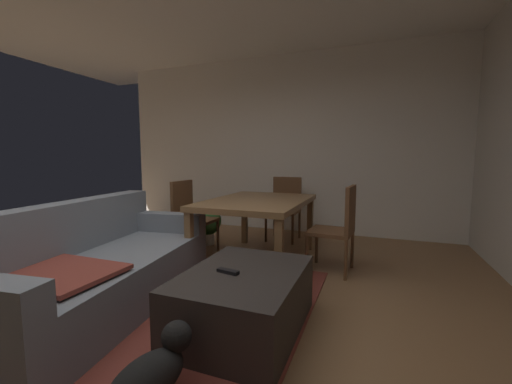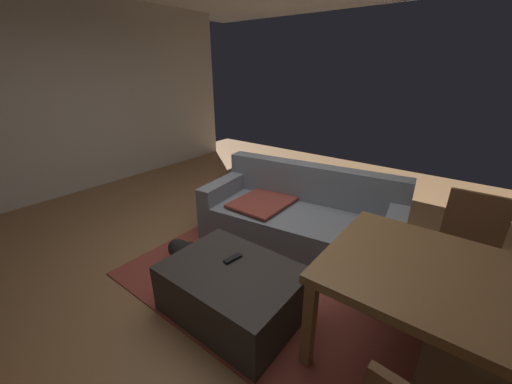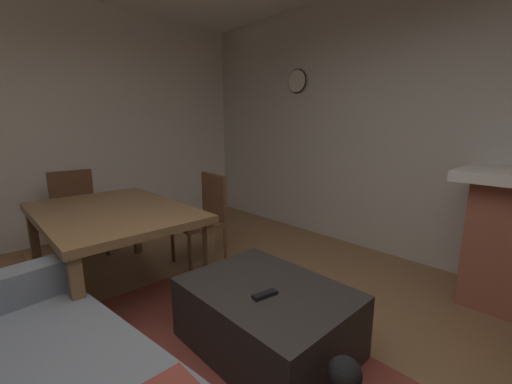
{
  "view_description": "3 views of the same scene",
  "coord_description": "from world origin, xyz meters",
  "px_view_note": "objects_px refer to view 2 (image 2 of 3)",
  "views": [
    {
      "loc": [
        -1.63,
        -1.44,
        1.21
      ],
      "look_at": [
        0.16,
        -0.75,
        1.0
      ],
      "focal_mm": 21.92,
      "sensor_mm": 36.0,
      "label": 1
    },
    {
      "loc": [
        1.6,
        -1.99,
        1.86
      ],
      "look_at": [
        0.35,
        -0.38,
        1.0
      ],
      "focal_mm": 20.84,
      "sensor_mm": 36.0,
      "label": 2
    },
    {
      "loc": [
        -0.98,
        0.69,
        1.42
      ],
      "look_at": [
        0.58,
        -0.78,
        0.97
      ],
      "focal_mm": 22.22,
      "sensor_mm": 36.0,
      "label": 3
    }
  ],
  "objects_px": {
    "ottoman_coffee_table": "(233,291)",
    "tv_remote": "(233,258)",
    "dining_chair_north": "(468,243)",
    "dining_table": "(462,291)",
    "couch": "(300,218)",
    "small_dog": "(183,252)"
  },
  "relations": [
    {
      "from": "couch",
      "to": "dining_chair_north",
      "type": "relative_size",
      "value": 2.36
    },
    {
      "from": "dining_chair_north",
      "to": "small_dog",
      "type": "distance_m",
      "value": 2.53
    },
    {
      "from": "dining_chair_north",
      "to": "dining_table",
      "type": "bearing_deg",
      "value": -89.97
    },
    {
      "from": "dining_table",
      "to": "small_dog",
      "type": "height_order",
      "value": "dining_table"
    },
    {
      "from": "ottoman_coffee_table",
      "to": "dining_table",
      "type": "distance_m",
      "value": 1.54
    },
    {
      "from": "couch",
      "to": "dining_chair_north",
      "type": "height_order",
      "value": "dining_chair_north"
    },
    {
      "from": "tv_remote",
      "to": "small_dog",
      "type": "height_order",
      "value": "tv_remote"
    },
    {
      "from": "tv_remote",
      "to": "dining_chair_north",
      "type": "xyz_separation_m",
      "value": [
        1.48,
        1.26,
        0.08
      ]
    },
    {
      "from": "small_dog",
      "to": "couch",
      "type": "bearing_deg",
      "value": 58.81
    },
    {
      "from": "ottoman_coffee_table",
      "to": "dining_chair_north",
      "type": "xyz_separation_m",
      "value": [
        1.41,
        1.35,
        0.31
      ]
    },
    {
      "from": "couch",
      "to": "dining_table",
      "type": "xyz_separation_m",
      "value": [
        1.53,
        -0.83,
        0.36
      ]
    },
    {
      "from": "couch",
      "to": "ottoman_coffee_table",
      "type": "bearing_deg",
      "value": -84.64
    },
    {
      "from": "dining_chair_north",
      "to": "small_dog",
      "type": "height_order",
      "value": "dining_chair_north"
    },
    {
      "from": "tv_remote",
      "to": "dining_table",
      "type": "height_order",
      "value": "dining_table"
    },
    {
      "from": "dining_table",
      "to": "dining_chair_north",
      "type": "relative_size",
      "value": 1.66
    },
    {
      "from": "couch",
      "to": "tv_remote",
      "type": "xyz_separation_m",
      "value": [
        0.05,
        -1.17,
        0.14
      ]
    },
    {
      "from": "ottoman_coffee_table",
      "to": "dining_table",
      "type": "xyz_separation_m",
      "value": [
        1.41,
        0.42,
        0.45
      ]
    },
    {
      "from": "couch",
      "to": "tv_remote",
      "type": "relative_size",
      "value": 13.73
    },
    {
      "from": "couch",
      "to": "small_dog",
      "type": "relative_size",
      "value": 4.41
    },
    {
      "from": "ottoman_coffee_table",
      "to": "tv_remote",
      "type": "xyz_separation_m",
      "value": [
        -0.07,
        0.09,
        0.23
      ]
    },
    {
      "from": "dining_table",
      "to": "small_dog",
      "type": "relative_size",
      "value": 3.1
    },
    {
      "from": "dining_table",
      "to": "ottoman_coffee_table",
      "type": "bearing_deg",
      "value": -163.22
    }
  ]
}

